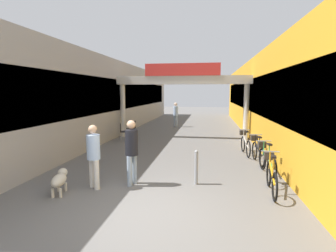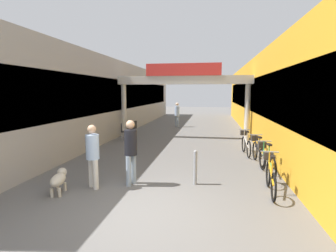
{
  "view_description": "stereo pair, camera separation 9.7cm",
  "coord_description": "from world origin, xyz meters",
  "px_view_note": "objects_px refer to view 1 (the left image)",
  "views": [
    {
      "loc": [
        1.43,
        -5.11,
        2.49
      ],
      "look_at": [
        0.0,
        4.02,
        1.3
      ],
      "focal_mm": 28.0,
      "sensor_mm": 36.0,
      "label": 1
    },
    {
      "loc": [
        1.53,
        -5.09,
        2.49
      ],
      "look_at": [
        0.0,
        4.02,
        1.3
      ],
      "focal_mm": 28.0,
      "sensor_mm": 36.0,
      "label": 2
    }
  ],
  "objects_px": {
    "pedestrian_companion": "(132,148)",
    "cafe_chair_black_farther": "(132,127)",
    "bicycle_silver_farthest": "(245,143)",
    "cafe_chair_black_nearer": "(122,130)",
    "bicycle_green_second": "(266,159)",
    "pedestrian_carrying_crate": "(176,113)",
    "dog_on_leash": "(60,179)",
    "bicycle_orange_nearest": "(271,174)",
    "bicycle_black_third": "(257,150)",
    "pedestrian_with_dog": "(94,152)",
    "bollard_post_metal": "(196,167)"
  },
  "relations": [
    {
      "from": "pedestrian_carrying_crate",
      "to": "bicycle_orange_nearest",
      "type": "xyz_separation_m",
      "value": [
        3.95,
        -11.97,
        -0.57
      ]
    },
    {
      "from": "bicycle_green_second",
      "to": "pedestrian_carrying_crate",
      "type": "bearing_deg",
      "value": 111.7
    },
    {
      "from": "cafe_chair_black_nearer",
      "to": "dog_on_leash",
      "type": "bearing_deg",
      "value": -83.64
    },
    {
      "from": "pedestrian_with_dog",
      "to": "bollard_post_metal",
      "type": "xyz_separation_m",
      "value": [
        2.61,
        0.7,
        -0.47
      ]
    },
    {
      "from": "pedestrian_companion",
      "to": "bollard_post_metal",
      "type": "relative_size",
      "value": 1.85
    },
    {
      "from": "pedestrian_carrying_crate",
      "to": "bollard_post_metal",
      "type": "xyz_separation_m",
      "value": [
        2.06,
        -11.76,
        -0.52
      ]
    },
    {
      "from": "pedestrian_companion",
      "to": "bicycle_silver_farthest",
      "type": "height_order",
      "value": "pedestrian_companion"
    },
    {
      "from": "pedestrian_with_dog",
      "to": "bicycle_silver_farthest",
      "type": "distance_m",
      "value": 6.36
    },
    {
      "from": "dog_on_leash",
      "to": "bicycle_black_third",
      "type": "relative_size",
      "value": 0.48
    },
    {
      "from": "bicycle_silver_farthest",
      "to": "cafe_chair_black_nearer",
      "type": "distance_m",
      "value": 6.23
    },
    {
      "from": "bicycle_black_third",
      "to": "bicycle_silver_farthest",
      "type": "xyz_separation_m",
      "value": [
        -0.26,
        1.27,
        0.0
      ]
    },
    {
      "from": "bicycle_orange_nearest",
      "to": "bicycle_green_second",
      "type": "height_order",
      "value": "same"
    },
    {
      "from": "pedestrian_with_dog",
      "to": "pedestrian_companion",
      "type": "height_order",
      "value": "pedestrian_companion"
    },
    {
      "from": "pedestrian_carrying_crate",
      "to": "cafe_chair_black_nearer",
      "type": "bearing_deg",
      "value": -109.23
    },
    {
      "from": "bollard_post_metal",
      "to": "cafe_chair_black_farther",
      "type": "relative_size",
      "value": 1.07
    },
    {
      "from": "pedestrian_companion",
      "to": "pedestrian_carrying_crate",
      "type": "relative_size",
      "value": 1.01
    },
    {
      "from": "bicycle_orange_nearest",
      "to": "cafe_chair_black_farther",
      "type": "distance_m",
      "value": 9.44
    },
    {
      "from": "pedestrian_companion",
      "to": "dog_on_leash",
      "type": "bearing_deg",
      "value": -151.08
    },
    {
      "from": "pedestrian_with_dog",
      "to": "bicycle_silver_farthest",
      "type": "bearing_deg",
      "value": 46.13
    },
    {
      "from": "bicycle_green_second",
      "to": "bicycle_silver_farthest",
      "type": "xyz_separation_m",
      "value": [
        -0.31,
        2.55,
        0.0
      ]
    },
    {
      "from": "pedestrian_companion",
      "to": "cafe_chair_black_farther",
      "type": "bearing_deg",
      "value": 106.61
    },
    {
      "from": "bicycle_silver_farthest",
      "to": "pedestrian_carrying_crate",
      "type": "bearing_deg",
      "value": 115.99
    },
    {
      "from": "pedestrian_with_dog",
      "to": "bicycle_orange_nearest",
      "type": "relative_size",
      "value": 0.99
    },
    {
      "from": "bicycle_orange_nearest",
      "to": "bicycle_green_second",
      "type": "relative_size",
      "value": 1.0
    },
    {
      "from": "bicycle_orange_nearest",
      "to": "bicycle_black_third",
      "type": "height_order",
      "value": "same"
    },
    {
      "from": "bicycle_green_second",
      "to": "bollard_post_metal",
      "type": "distance_m",
      "value": 2.48
    },
    {
      "from": "bicycle_orange_nearest",
      "to": "bollard_post_metal",
      "type": "relative_size",
      "value": 1.77
    },
    {
      "from": "cafe_chair_black_farther",
      "to": "pedestrian_companion",
      "type": "bearing_deg",
      "value": -73.39
    },
    {
      "from": "bicycle_silver_farthest",
      "to": "bollard_post_metal",
      "type": "relative_size",
      "value": 1.78
    },
    {
      "from": "dog_on_leash",
      "to": "bicycle_orange_nearest",
      "type": "height_order",
      "value": "bicycle_orange_nearest"
    },
    {
      "from": "pedestrian_with_dog",
      "to": "dog_on_leash",
      "type": "bearing_deg",
      "value": -145.39
    },
    {
      "from": "pedestrian_with_dog",
      "to": "bicycle_silver_farthest",
      "type": "relative_size",
      "value": 0.99
    },
    {
      "from": "pedestrian_with_dog",
      "to": "pedestrian_companion",
      "type": "relative_size",
      "value": 0.95
    },
    {
      "from": "pedestrian_companion",
      "to": "cafe_chair_black_nearer",
      "type": "xyz_separation_m",
      "value": [
        -2.38,
        6.24,
        -0.47
      ]
    },
    {
      "from": "dog_on_leash",
      "to": "cafe_chair_black_nearer",
      "type": "relative_size",
      "value": 0.91
    },
    {
      "from": "bicycle_orange_nearest",
      "to": "bollard_post_metal",
      "type": "distance_m",
      "value": 1.9
    },
    {
      "from": "pedestrian_companion",
      "to": "bicycle_black_third",
      "type": "bearing_deg",
      "value": 37.63
    },
    {
      "from": "bicycle_orange_nearest",
      "to": "cafe_chair_black_farther",
      "type": "xyz_separation_m",
      "value": [
        -5.84,
        7.41,
        0.1
      ]
    },
    {
      "from": "bicycle_black_third",
      "to": "bicycle_silver_farthest",
      "type": "relative_size",
      "value": 1.0
    },
    {
      "from": "dog_on_leash",
      "to": "bicycle_orange_nearest",
      "type": "distance_m",
      "value": 5.28
    },
    {
      "from": "dog_on_leash",
      "to": "cafe_chair_black_farther",
      "type": "height_order",
      "value": "cafe_chair_black_farther"
    },
    {
      "from": "bicycle_black_third",
      "to": "bicycle_silver_farthest",
      "type": "distance_m",
      "value": 1.3
    },
    {
      "from": "pedestrian_carrying_crate",
      "to": "bicycle_black_third",
      "type": "xyz_separation_m",
      "value": [
        4.11,
        -9.16,
        -0.57
      ]
    },
    {
      "from": "cafe_chair_black_nearer",
      "to": "cafe_chair_black_farther",
      "type": "relative_size",
      "value": 1.0
    },
    {
      "from": "bicycle_green_second",
      "to": "bicycle_black_third",
      "type": "relative_size",
      "value": 1.0
    },
    {
      "from": "bicycle_green_second",
      "to": "bicycle_black_third",
      "type": "height_order",
      "value": "same"
    },
    {
      "from": "bollard_post_metal",
      "to": "pedestrian_companion",
      "type": "bearing_deg",
      "value": -170.01
    },
    {
      "from": "dog_on_leash",
      "to": "cafe_chair_black_farther",
      "type": "bearing_deg",
      "value": 94.44
    },
    {
      "from": "bicycle_black_third",
      "to": "cafe_chair_black_nearer",
      "type": "bearing_deg",
      "value": 151.42
    },
    {
      "from": "bollard_post_metal",
      "to": "bicycle_black_third",
      "type": "bearing_deg",
      "value": 51.75
    }
  ]
}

